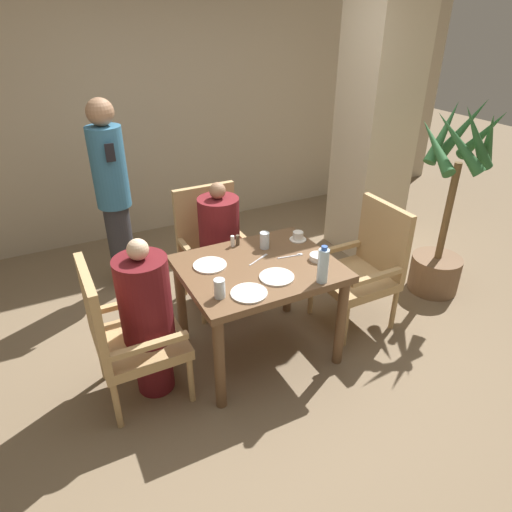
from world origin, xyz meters
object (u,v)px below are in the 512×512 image
Objects in this scene: glass_tall_mid at (265,240)px; glass_tall_near at (220,288)px; chair_right_side at (365,264)px; teacup_with_saucer at (298,236)px; water_bottle at (323,265)px; standing_host at (113,193)px; bowl_small at (318,257)px; chair_left_side at (124,333)px; plate_main_left at (277,277)px; diner_in_far_chair at (220,246)px; plate_dessert_center at (249,293)px; diner_in_left_chair at (147,318)px; chair_far_side at (213,245)px; potted_palm at (445,225)px; plate_main_right at (210,265)px.

glass_tall_near is at bearing -140.88° from glass_tall_mid.
chair_right_side is 0.59m from teacup_with_saucer.
standing_host is at bearing 117.49° from water_bottle.
bowl_small is (-0.03, -0.32, -0.01)m from teacup_with_saucer.
glass_tall_mid is at bearing 10.64° from chair_left_side.
teacup_with_saucer reaches higher than bowl_small.
standing_host is 6.61× the size of water_bottle.
water_bottle is (0.90, -1.73, -0.04)m from standing_host.
chair_left_side is 4.34× the size of plate_main_left.
plate_dessert_center is at bearing -102.43° from diner_in_far_chair.
water_bottle is (0.26, -1.03, 0.29)m from diner_in_far_chair.
teacup_with_saucer is at bearing -47.93° from diner_in_far_chair.
diner_in_left_chair is at bearing 150.07° from glass_tall_near.
water_bottle is at bearing -77.74° from chair_far_side.
water_bottle is at bearing -165.38° from potted_palm.
diner_in_far_chair is 0.55m from glass_tall_mid.
plate_dessert_center is at bearing 170.30° from water_bottle.
plate_dessert_center is at bearing -166.24° from chair_right_side.
plate_main_left is at bearing -13.47° from diner_in_left_chair.
plate_main_left is 0.90× the size of water_bottle.
chair_far_side is 1.00× the size of chair_right_side.
potted_palm is 13.83× the size of glass_tall_mid.
plate_main_right is at bearing -175.11° from teacup_with_saucer.
diner_in_left_chair is at bearing 0.00° from chair_left_side.
glass_tall_near is at bearing -170.11° from chair_right_side.
chair_left_side is at bearing 175.03° from bowl_small.
potted_palm is at bearing 9.03° from plate_dessert_center.
chair_right_side is (1.84, 0.00, 0.00)m from chair_left_side.
diner_in_far_chair is 1.00m from glass_tall_near.
diner_in_left_chair reaches higher than water_bottle.
potted_palm is at bearing 0.80° from chair_left_side.
diner_in_far_chair is 0.66× the size of potted_palm.
chair_left_side is at bearing -171.52° from teacup_with_saucer.
glass_tall_near reaches higher than plate_main_left.
diner_in_far_chair is 8.88× the size of teacup_with_saucer.
glass_tall_near is 1.00× the size of glass_tall_mid.
diner_in_left_chair is 0.84m from plate_main_left.
diner_in_far_chair reaches higher than teacup_with_saucer.
glass_tall_near is at bearing -29.93° from diner_in_left_chair.
diner_in_far_chair is 1.14m from chair_right_side.
glass_tall_mid is at bearing -72.42° from diner_in_far_chair.
chair_left_side reaches higher than glass_tall_near.
potted_palm is at bearing -6.95° from teacup_with_saucer.
glass_tall_mid is (1.07, 0.20, 0.29)m from chair_left_side.
water_bottle is at bearing -62.51° from standing_host.
glass_tall_near is (0.55, -0.23, 0.29)m from chair_left_side.
potted_palm is at bearing 14.62° from water_bottle.
plate_dessert_center is at bearing -143.08° from teacup_with_saucer.
diner_in_far_chair is 0.99m from plate_dessert_center.
standing_host is at bearing 105.93° from plate_main_right.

